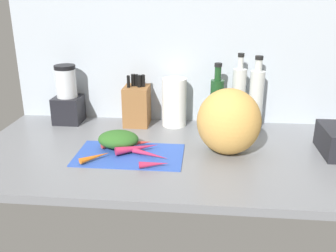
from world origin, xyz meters
TOP-DOWN VIEW (x-y plane):
  - ground_plane at (0.00, 0.00)cm, footprint 170.00×80.00cm
  - wall_back at (0.00, 38.50)cm, footprint 170.00×3.00cm
  - cutting_board at (-21.81, -6.73)cm, footprint 41.32×24.41cm
  - carrot_0 at (-33.49, -13.48)cm, footprint 10.24×10.17cm
  - carrot_1 at (-13.36, -9.16)cm, footprint 14.99×8.43cm
  - carrot_2 at (-19.06, -4.96)cm, footprint 16.87×11.02cm
  - carrot_3 at (-20.36, -0.47)cm, footprint 13.26×6.95cm
  - carrot_4 at (-28.16, 0.56)cm, footprint 12.90×9.89cm
  - carrot_5 at (-24.69, 2.27)cm, footprint 11.18×10.17cm
  - carrot_6 at (-27.44, 2.73)cm, footprint 11.56×3.16cm
  - carrot_7 at (-26.65, 1.96)cm, footprint 13.78×10.65cm
  - carrot_8 at (-10.83, -17.65)cm, footprint 10.93×4.90cm
  - carrot_greens_pile at (-27.30, -1.14)cm, footprint 16.25×12.50cm
  - winter_squash at (15.93, 0.25)cm, footprint 24.61×23.36cm
  - knife_block at (-25.03, 28.98)cm, footprint 11.45×13.50cm
  - blender_appliance at (-58.21, 28.78)cm, footprint 12.75×12.75cm
  - paper_towel_roll at (-7.50, 29.50)cm, footprint 11.20×11.20cm
  - bottle_0 at (11.87, 26.92)cm, footprint 5.99×5.99cm
  - bottle_1 at (21.62, 28.95)cm, footprint 6.07×6.07cm
  - bottle_2 at (29.48, 29.26)cm, footprint 6.43×6.43cm

SIDE VIEW (x-z plane):
  - ground_plane at x=0.00cm, z-range -3.00..0.00cm
  - cutting_board at x=-21.81cm, z-range 0.00..0.80cm
  - carrot_1 at x=-13.36cm, z-range 0.80..2.99cm
  - carrot_0 at x=-33.49cm, z-range 0.80..3.06cm
  - carrot_8 at x=-10.83cm, z-range 0.80..3.25cm
  - carrot_5 at x=-24.69cm, z-range 0.80..3.37cm
  - carrot_6 at x=-27.44cm, z-range 0.80..3.51cm
  - carrot_4 at x=-28.16cm, z-range 0.80..3.78cm
  - carrot_3 at x=-20.36cm, z-range 0.80..4.02cm
  - carrot_2 at x=-19.06cm, z-range 0.80..4.06cm
  - carrot_7 at x=-26.65cm, z-range 0.80..4.15cm
  - carrot_greens_pile at x=-27.30cm, z-range 0.80..7.67cm
  - knife_block at x=-25.03cm, z-range -2.40..21.44cm
  - paper_towel_roll at x=-7.50cm, z-range 0.00..22.43cm
  - blender_appliance at x=-58.21cm, z-range -1.94..25.74cm
  - bottle_0 at x=11.87cm, z-range -2.63..27.65cm
  - winter_squash at x=15.93cm, z-range 0.00..25.69cm
  - bottle_2 at x=29.48cm, z-range -2.37..30.94cm
  - bottle_1 at x=21.62cm, z-range -2.75..31.65cm
  - wall_back at x=0.00cm, z-range 0.00..60.00cm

